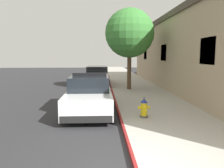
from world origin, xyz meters
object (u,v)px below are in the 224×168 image
object	(u,v)px
parked_car_silver_ahead	(97,76)
street_tree	(130,33)
police_cruiser	(90,94)
fire_hydrant	(144,108)

from	to	relation	value
parked_car_silver_ahead	street_tree	distance (m)	4.92
police_cruiser	fire_hydrant	size ratio (longest dim) A/B	6.37
street_tree	fire_hydrant	bearing A→B (deg)	-92.57
police_cruiser	parked_car_silver_ahead	distance (m)	8.37
parked_car_silver_ahead	street_tree	world-z (taller)	street_tree
police_cruiser	street_tree	world-z (taller)	street_tree
police_cruiser	fire_hydrant	distance (m)	2.65
fire_hydrant	street_tree	size ratio (longest dim) A/B	0.14
parked_car_silver_ahead	street_tree	size ratio (longest dim) A/B	0.89
police_cruiser	street_tree	xyz separation A→B (m)	(2.42, 5.32, 3.15)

